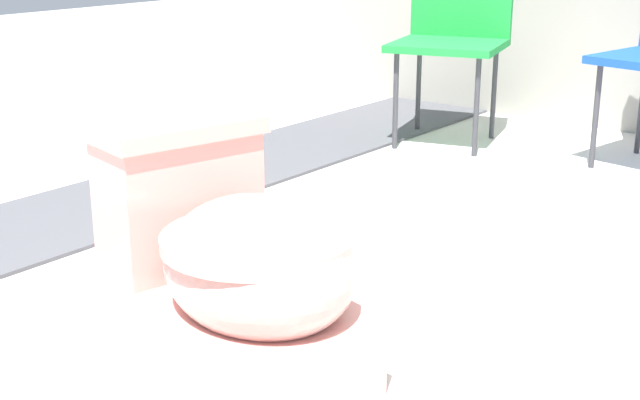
# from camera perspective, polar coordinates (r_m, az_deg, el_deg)

# --- Properties ---
(gravel_strip) EXTENTS (0.56, 8.00, 0.01)m
(gravel_strip) POSITION_cam_1_polar(r_m,az_deg,el_deg) (2.92, -17.89, -1.68)
(gravel_strip) COLOR #4C4C51
(gravel_strip) RESTS_ON ground
(toilet) EXTENTS (0.70, 0.51, 0.52)m
(toilet) POSITION_cam_1_polar(r_m,az_deg,el_deg) (1.88, -5.58, -4.51)
(toilet) COLOR #E09E93
(toilet) RESTS_ON ground
(folding_chair_left) EXTENTS (0.54, 0.54, 0.83)m
(folding_chair_left) POSITION_cam_1_polar(r_m,az_deg,el_deg) (3.90, 8.63, 11.28)
(folding_chair_left) COLOR #1E8C38
(folding_chair_left) RESTS_ON ground
(boulder_near) EXTENTS (0.57, 0.55, 0.25)m
(boulder_near) POSITION_cam_1_polar(r_m,az_deg,el_deg) (3.37, -7.64, 3.68)
(boulder_near) COLOR #ADA899
(boulder_near) RESTS_ON ground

